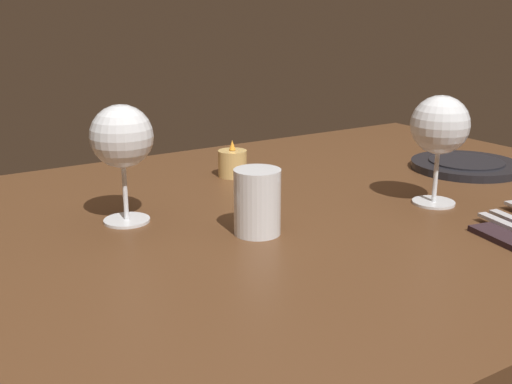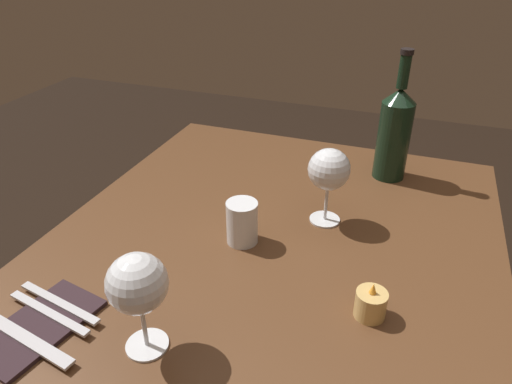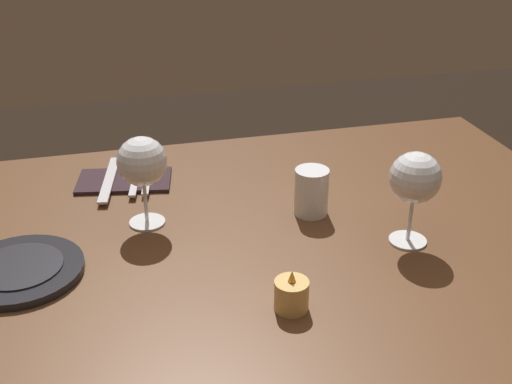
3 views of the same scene
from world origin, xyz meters
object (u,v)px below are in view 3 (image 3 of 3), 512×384
at_px(votive_candle, 291,296).
at_px(table_knife, 109,179).
at_px(wine_glass_left, 142,163).
at_px(fork_outer, 148,175).
at_px(folded_napkin, 124,181).
at_px(water_tumbler, 311,194).
at_px(fork_inner, 136,177).
at_px(wine_glass_right, 415,179).
at_px(dinner_plate, 20,270).

bearing_deg(votive_candle, table_knife, -63.92).
xyz_separation_m(wine_glass_left, votive_candle, (-0.18, 0.31, -0.10)).
bearing_deg(fork_outer, table_knife, 0.00).
bearing_deg(fork_outer, folded_napkin, 0.00).
bearing_deg(water_tumbler, votive_candle, 65.95).
height_order(fork_outer, table_knife, same).
relative_size(fork_inner, fork_outer, 1.00).
relative_size(wine_glass_right, fork_inner, 0.94).
height_order(wine_glass_right, fork_inner, wine_glass_right).
height_order(wine_glass_right, dinner_plate, wine_glass_right).
bearing_deg(fork_inner, folded_napkin, 0.00).
relative_size(dinner_plate, table_knife, 0.97).
xyz_separation_m(wine_glass_right, votive_candle, (0.25, 0.13, -0.10)).
bearing_deg(fork_outer, wine_glass_right, 139.08).
distance_m(dinner_plate, folded_napkin, 0.35).
xyz_separation_m(votive_candle, folded_napkin, (0.21, -0.49, -0.02)).
bearing_deg(wine_glass_right, water_tumbler, -46.83).
bearing_deg(dinner_plate, folded_napkin, -122.08).
xyz_separation_m(folded_napkin, table_knife, (0.03, 0.00, 0.01)).
distance_m(wine_glass_left, table_knife, 0.22).
xyz_separation_m(votive_candle, fork_inner, (0.19, -0.49, -0.01)).
distance_m(wine_glass_left, folded_napkin, 0.22).
xyz_separation_m(wine_glass_right, water_tumbler, (0.13, -0.14, -0.08)).
relative_size(water_tumbler, fork_outer, 0.50).
distance_m(wine_glass_left, water_tumbler, 0.32).
distance_m(votive_candle, table_knife, 0.55).
bearing_deg(fork_inner, wine_glass_right, 140.73).
distance_m(water_tumbler, fork_outer, 0.36).
bearing_deg(votive_candle, wine_glass_right, -152.48).
relative_size(wine_glass_left, water_tumbler, 1.89).
xyz_separation_m(wine_glass_left, fork_inner, (0.00, -0.18, -0.11)).
bearing_deg(water_tumbler, wine_glass_right, 133.17).
distance_m(wine_glass_right, water_tumbler, 0.21).
bearing_deg(wine_glass_left, votive_candle, 120.46).
xyz_separation_m(water_tumbler, folded_napkin, (0.33, -0.22, -0.04)).
distance_m(fork_inner, fork_outer, 0.02).
xyz_separation_m(water_tumbler, fork_inner, (0.31, -0.22, -0.03)).
bearing_deg(folded_napkin, table_knife, 0.00).
height_order(wine_glass_left, wine_glass_right, same).
xyz_separation_m(folded_napkin, fork_outer, (-0.05, 0.00, 0.01)).
height_order(water_tumbler, folded_napkin, water_tumbler).
height_order(water_tumbler, dinner_plate, water_tumbler).
relative_size(wine_glass_left, fork_outer, 0.94).
bearing_deg(wine_glass_right, fork_inner, -39.27).
bearing_deg(fork_outer, water_tumbler, 142.27).
relative_size(folded_napkin, fork_outer, 1.15).
distance_m(wine_glass_left, votive_candle, 0.37).
bearing_deg(wine_glass_right, wine_glass_left, -22.15).
height_order(votive_candle, dinner_plate, votive_candle).
bearing_deg(water_tumbler, fork_outer, -37.73).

